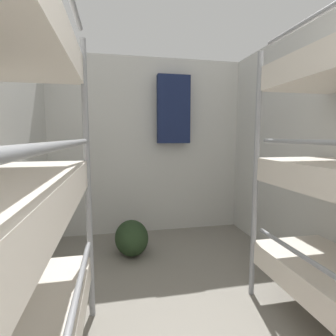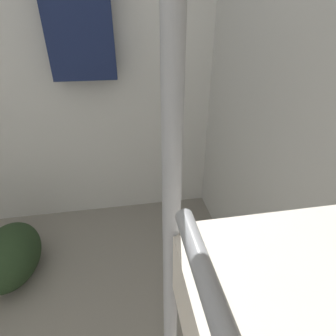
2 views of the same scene
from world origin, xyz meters
name	(u,v)px [view 1 (image 1 of 2)]	position (x,y,z in m)	size (l,w,h in m)	color
wall_back	(148,147)	(0.00, 4.09, 1.20)	(2.75, 0.06, 2.41)	silver
duffel_bag	(132,238)	(-0.29, 3.37, 0.19)	(0.38, 0.56, 0.38)	#23381E
hanging_coat	(174,110)	(0.33, 3.94, 1.71)	(0.44, 0.12, 0.90)	#192347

